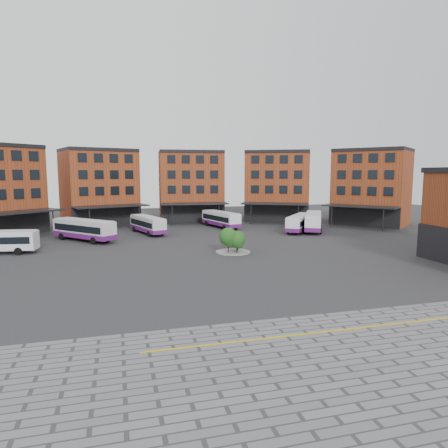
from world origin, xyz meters
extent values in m
plane|color=#28282B|center=(0.00, 0.00, 0.00)|extent=(160.00, 160.00, 0.00)
cube|color=slate|center=(2.00, -22.00, 0.01)|extent=(50.00, 22.00, 0.02)
cube|color=gold|center=(2.00, -14.00, 0.03)|extent=(26.00, 0.15, 0.02)
cube|color=black|center=(-28.20, 33.32, 2.00)|extent=(10.00, 9.07, 4.00)
cube|color=black|center=(-28.07, 33.17, 9.20)|extent=(8.60, 7.77, 8.00)
cube|color=black|center=(-26.63, 31.58, 4.00)|extent=(12.61, 11.97, 0.25)
cylinder|color=black|center=(-22.05, 33.28, 2.00)|extent=(0.20, 0.20, 4.00)
cube|color=brown|center=(-15.30, 46.44, 7.00)|extent=(15.55, 13.69, 14.00)
cube|color=black|center=(-13.72, 41.85, 2.00)|extent=(12.45, 4.71, 4.00)
cube|color=black|center=(-15.30, 46.44, 14.30)|extent=(15.65, 13.97, 0.60)
cube|color=black|center=(-13.66, 41.66, 9.20)|extent=(10.87, 3.87, 8.00)
cube|color=black|center=(-12.96, 39.63, 4.00)|extent=(13.72, 8.39, 0.25)
cylinder|color=black|center=(-16.67, 36.45, 2.00)|extent=(0.20, 0.20, 4.00)
cylinder|color=black|center=(-8.07, 39.41, 2.00)|extent=(0.20, 0.20, 4.00)
cube|color=brown|center=(3.28, 48.89, 7.00)|extent=(13.67, 10.88, 14.00)
cube|color=black|center=(2.94, 44.05, 2.00)|extent=(13.00, 1.41, 4.00)
cube|color=black|center=(3.28, 48.89, 14.30)|extent=(13.69, 11.18, 0.60)
cube|color=black|center=(2.93, 43.85, 9.20)|extent=(11.42, 0.95, 8.00)
cube|color=black|center=(2.78, 41.70, 4.00)|extent=(13.28, 5.30, 0.25)
cylinder|color=black|center=(-1.89, 40.22, 2.00)|extent=(0.20, 0.20, 4.00)
cylinder|color=black|center=(7.19, 39.59, 2.00)|extent=(0.20, 0.20, 4.00)
cube|color=brown|center=(21.34, 43.88, 7.00)|extent=(16.12, 14.81, 14.00)
cube|color=black|center=(19.14, 39.56, 2.00)|extent=(11.81, 6.35, 4.00)
cube|color=black|center=(21.34, 43.88, 14.30)|extent=(16.26, 15.08, 0.60)
cube|color=black|center=(19.04, 39.38, 9.20)|extent=(10.26, 5.33, 8.00)
cube|color=black|center=(18.07, 37.46, 4.00)|extent=(13.58, 9.82, 0.25)
cylinder|color=black|center=(13.20, 37.92, 2.00)|extent=(0.20, 0.20, 4.00)
cylinder|color=black|center=(21.31, 33.79, 2.00)|extent=(0.20, 0.20, 4.00)
cube|color=brown|center=(36.00, 32.21, 7.00)|extent=(16.02, 16.39, 14.00)
cube|color=black|center=(32.29, 29.09, 2.00)|extent=(8.74, 10.28, 4.00)
cube|color=black|center=(36.00, 32.21, 14.30)|extent=(16.25, 16.58, 0.60)
cube|color=black|center=(32.14, 28.96, 9.20)|extent=(7.47, 8.86, 8.00)
cube|color=black|center=(30.49, 27.58, 4.00)|extent=(11.73, 12.79, 0.25)
cylinder|color=black|center=(26.19, 29.91, 2.00)|extent=(0.20, 0.20, 4.00)
cylinder|color=black|center=(32.03, 22.94, 2.00)|extent=(0.20, 0.20, 4.00)
cylinder|color=gray|center=(2.00, 12.00, 0.06)|extent=(4.40, 4.40, 0.12)
cylinder|color=#332114|center=(1.20, 11.40, 0.76)|extent=(0.14, 0.14, 1.52)
sphere|color=#20521B|center=(1.20, 11.40, 2.12)|extent=(2.28, 2.28, 2.28)
sphere|color=#20521B|center=(1.40, 11.25, 1.67)|extent=(1.59, 1.59, 1.59)
cylinder|color=#332114|center=(2.80, 12.60, 0.59)|extent=(0.14, 0.14, 1.18)
sphere|color=#20521B|center=(2.80, 12.60, 1.65)|extent=(1.98, 1.98, 1.98)
sphere|color=#20521B|center=(3.00, 12.45, 1.30)|extent=(1.39, 1.39, 1.39)
cylinder|color=#332114|center=(2.20, 11.00, 0.62)|extent=(0.14, 0.14, 1.24)
sphere|color=#20521B|center=(2.20, 11.00, 1.73)|extent=(1.94, 1.94, 1.94)
sphere|color=#20521B|center=(2.40, 10.85, 1.36)|extent=(1.36, 1.36, 1.36)
cylinder|color=black|center=(-23.86, 17.20, 0.46)|extent=(0.95, 0.41, 0.92)
cylinder|color=black|center=(-23.51, 19.47, 0.46)|extent=(0.95, 0.41, 0.92)
cube|color=silver|center=(-16.84, 26.01, 1.81)|extent=(9.42, 10.00, 2.49)
cube|color=black|center=(-16.84, 26.01, 1.99)|extent=(8.86, 9.38, 0.97)
cube|color=silver|center=(-16.84, 26.01, 3.11)|extent=(9.04, 9.60, 0.12)
cube|color=black|center=(-20.54, 30.08, 2.04)|extent=(1.68, 1.54, 1.12)
cube|color=#61186E|center=(-16.84, 26.01, 0.92)|extent=(9.47, 10.06, 0.71)
cylinder|color=black|center=(-20.20, 27.80, 0.51)|extent=(0.91, 0.96, 1.02)
cylinder|color=black|center=(-18.31, 29.52, 0.51)|extent=(0.91, 0.96, 1.02)
cylinder|color=black|center=(-15.37, 22.50, 0.51)|extent=(0.91, 0.96, 1.02)
cylinder|color=black|center=(-13.49, 24.21, 0.51)|extent=(0.91, 0.96, 1.02)
cube|color=silver|center=(-7.22, 30.81, 1.63)|extent=(5.28, 10.34, 2.26)
cube|color=black|center=(-7.22, 30.81, 1.79)|extent=(5.09, 9.59, 0.87)
cube|color=silver|center=(-7.22, 30.81, 2.81)|extent=(5.07, 9.93, 0.11)
cube|color=black|center=(-8.74, 35.54, 1.84)|extent=(1.90, 0.71, 1.01)
cube|color=#61186E|center=(-7.22, 30.81, 0.83)|extent=(5.33, 10.40, 0.64)
cylinder|color=black|center=(-9.31, 33.55, 0.46)|extent=(0.54, 0.96, 0.92)
cylinder|color=black|center=(-7.12, 34.25, 0.46)|extent=(0.54, 0.96, 0.92)
cylinder|color=black|center=(-7.33, 27.37, 0.46)|extent=(0.54, 0.96, 0.92)
cylinder|color=black|center=(-5.14, 28.08, 0.46)|extent=(0.54, 0.96, 0.92)
cube|color=white|center=(6.34, 34.90, 1.67)|extent=(5.02, 10.62, 2.31)
cube|color=black|center=(6.34, 34.90, 1.84)|extent=(4.86, 9.83, 0.89)
cube|color=silver|center=(6.34, 34.90, 2.87)|extent=(4.82, 10.19, 0.11)
cube|color=black|center=(4.99, 39.80, 1.88)|extent=(1.96, 0.65, 1.04)
cube|color=#61186E|center=(6.34, 34.90, 0.85)|extent=(5.07, 10.67, 0.66)
cylinder|color=black|center=(4.33, 37.79, 0.47)|extent=(0.52, 0.98, 0.94)
cylinder|color=black|center=(6.60, 38.41, 0.47)|extent=(0.52, 0.98, 0.94)
cylinder|color=black|center=(6.08, 31.39, 0.47)|extent=(0.52, 0.98, 0.94)
cylinder|color=black|center=(8.35, 32.02, 0.47)|extent=(0.52, 0.98, 0.94)
cube|color=white|center=(18.09, 26.41, 1.64)|extent=(8.21, 9.37, 2.27)
cube|color=black|center=(18.09, 26.41, 1.80)|extent=(7.74, 8.77, 0.88)
cube|color=silver|center=(18.09, 26.41, 2.82)|extent=(7.88, 8.99, 0.11)
cube|color=black|center=(21.23, 30.28, 1.85)|extent=(1.60, 1.33, 1.02)
cube|color=#61186E|center=(18.09, 26.41, 0.83)|extent=(8.26, 9.42, 0.65)
cylinder|color=black|center=(19.24, 29.67, 0.46)|extent=(0.80, 0.89, 0.93)
cylinder|color=black|center=(21.04, 28.21, 0.46)|extent=(0.80, 0.89, 0.93)
cylinder|color=black|center=(15.14, 24.60, 0.46)|extent=(0.80, 0.89, 0.93)
cylinder|color=black|center=(16.93, 23.15, 0.46)|extent=(0.80, 0.89, 0.93)
cube|color=white|center=(20.65, 26.43, 1.79)|extent=(7.51, 10.97, 2.47)
cube|color=black|center=(20.65, 26.43, 1.97)|extent=(7.14, 10.22, 0.96)
cube|color=silver|center=(20.65, 26.43, 3.08)|extent=(7.21, 10.53, 0.12)
cube|color=black|center=(23.25, 31.22, 2.02)|extent=(1.94, 1.13, 1.11)
cube|color=#61186E|center=(20.65, 26.43, 0.91)|extent=(7.56, 11.02, 0.71)
cylinder|color=black|center=(21.23, 30.15, 0.50)|extent=(0.75, 1.03, 1.01)
cylinder|color=black|center=(23.45, 28.95, 0.50)|extent=(0.75, 1.03, 1.01)
cylinder|color=black|center=(17.85, 23.90, 0.50)|extent=(0.75, 1.03, 1.01)
cylinder|color=black|center=(20.07, 22.70, 0.50)|extent=(0.75, 1.03, 1.01)
camera|label=1|loc=(-11.94, -35.58, 9.94)|focal=32.00mm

